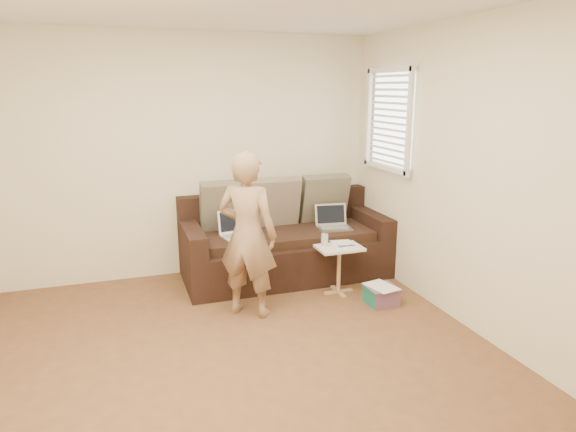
% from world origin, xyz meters
% --- Properties ---
extents(floor, '(4.50, 4.50, 0.00)m').
position_xyz_m(floor, '(0.00, 0.00, 0.00)').
color(floor, brown).
rests_on(floor, ground).
extents(wall_back, '(4.00, 0.00, 4.00)m').
position_xyz_m(wall_back, '(0.00, 2.25, 1.30)').
color(wall_back, beige).
rests_on(wall_back, ground).
extents(wall_front, '(4.00, 0.00, 4.00)m').
position_xyz_m(wall_front, '(0.00, -2.25, 1.30)').
color(wall_front, beige).
rests_on(wall_front, ground).
extents(wall_right, '(0.00, 4.50, 4.50)m').
position_xyz_m(wall_right, '(2.00, 0.00, 1.30)').
color(wall_right, beige).
rests_on(wall_right, ground).
extents(window_blinds, '(0.12, 0.88, 1.08)m').
position_xyz_m(window_blinds, '(1.95, 1.50, 1.70)').
color(window_blinds, white).
rests_on(window_blinds, wall_right).
extents(sofa, '(2.20, 0.95, 0.85)m').
position_xyz_m(sofa, '(0.90, 1.77, 0.42)').
color(sofa, black).
rests_on(sofa, ground).
extents(pillow_left, '(0.55, 0.29, 0.57)m').
position_xyz_m(pillow_left, '(0.30, 2.00, 0.79)').
color(pillow_left, brown).
rests_on(pillow_left, sofa).
extents(pillow_mid, '(0.55, 0.27, 0.57)m').
position_xyz_m(pillow_mid, '(0.85, 2.00, 0.79)').
color(pillow_mid, '#6E5F4F').
rests_on(pillow_mid, sofa).
extents(pillow_right, '(0.55, 0.28, 0.57)m').
position_xyz_m(pillow_right, '(1.45, 2.01, 0.79)').
color(pillow_right, brown).
rests_on(pillow_right, sofa).
extents(laptop_silver, '(0.39, 0.30, 0.24)m').
position_xyz_m(laptop_silver, '(1.43, 1.67, 0.52)').
color(laptop_silver, '#B7BABC').
rests_on(laptop_silver, sofa).
extents(laptop_white, '(0.41, 0.33, 0.27)m').
position_xyz_m(laptop_white, '(0.38, 1.72, 0.52)').
color(laptop_white, white).
rests_on(laptop_white, sofa).
extents(person, '(0.66, 0.63, 1.51)m').
position_xyz_m(person, '(0.27, 0.97, 0.75)').
color(person, '#91714F').
rests_on(person, ground).
extents(side_table, '(0.44, 0.31, 0.49)m').
position_xyz_m(side_table, '(1.26, 1.15, 0.24)').
color(side_table, silver).
rests_on(side_table, ground).
extents(drinking_glass, '(0.07, 0.07, 0.12)m').
position_xyz_m(drinking_glass, '(1.13, 1.22, 0.55)').
color(drinking_glass, silver).
rests_on(drinking_glass, side_table).
extents(scissors, '(0.19, 0.13, 0.02)m').
position_xyz_m(scissors, '(1.32, 1.12, 0.50)').
color(scissors, silver).
rests_on(scissors, side_table).
extents(paper_on_table, '(0.25, 0.33, 0.00)m').
position_xyz_m(paper_on_table, '(1.32, 1.20, 0.49)').
color(paper_on_table, white).
rests_on(paper_on_table, side_table).
extents(striped_box, '(0.29, 0.29, 0.18)m').
position_xyz_m(striped_box, '(1.53, 0.76, 0.09)').
color(striped_box, '#C11C6F').
rests_on(striped_box, ground).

